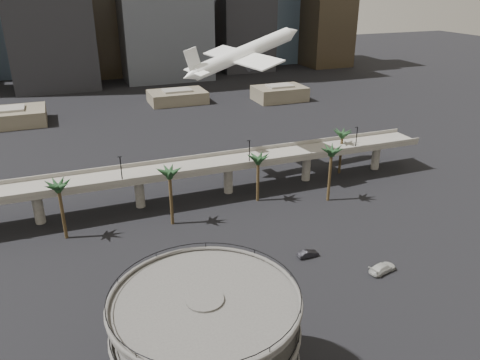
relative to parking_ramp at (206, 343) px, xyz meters
name	(u,v)px	position (x,y,z in m)	size (l,w,h in m)	color
ground	(287,354)	(13.00, 4.00, -9.84)	(700.00, 700.00, 0.00)	black
parking_ramp	(206,343)	(0.00, 0.00, 0.00)	(22.20, 22.20, 17.35)	#494644
overpass	(185,171)	(13.00, 59.00, -2.50)	(130.00, 9.30, 14.70)	slate
palm_trees	(242,161)	(24.58, 51.18, 1.46)	(76.40, 18.40, 14.00)	#48381F
low_buildings	(146,103)	(19.89, 146.30, -6.97)	(135.00, 27.50, 6.80)	brown
airborne_jet	(243,54)	(32.91, 71.83, 22.01)	(34.86, 31.19, 12.96)	white
car_a	(282,289)	(18.64, 17.23, -9.16)	(1.59, 3.96, 1.35)	#9D3E16
car_b	(308,254)	(28.25, 25.50, -9.15)	(1.46, 4.19, 1.38)	black
car_c	(383,268)	(38.57, 16.13, -9.01)	(2.32, 5.71, 1.66)	silver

